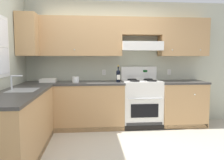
% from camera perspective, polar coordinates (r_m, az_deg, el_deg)
% --- Properties ---
extents(ground_plane, '(7.04, 7.04, 0.00)m').
position_cam_1_polar(ground_plane, '(3.43, -0.95, -18.06)').
color(ground_plane, '#B2AA99').
extents(wall_back, '(4.68, 0.57, 2.55)m').
position_cam_1_polar(wall_back, '(4.71, 2.54, 6.83)').
color(wall_back, '#B7BAA3').
rests_on(wall_back, ground_plane).
extents(counter_back_run, '(3.60, 0.65, 0.91)m').
position_cam_1_polar(counter_back_run, '(4.49, -0.58, -6.31)').
color(counter_back_run, tan).
rests_on(counter_back_run, ground_plane).
extents(counter_left_run, '(0.63, 1.91, 1.13)m').
position_cam_1_polar(counter_left_run, '(3.42, -22.57, -10.41)').
color(counter_left_run, tan).
rests_on(counter_left_run, ground_plane).
extents(stove, '(0.76, 0.62, 1.20)m').
position_cam_1_polar(stove, '(4.59, 7.49, -5.74)').
color(stove, white).
rests_on(stove, ground_plane).
extents(wine_bottle, '(0.08, 0.08, 0.33)m').
position_cam_1_polar(wine_bottle, '(4.33, 1.61, 1.15)').
color(wine_bottle, black).
rests_on(wine_bottle, counter_back_run).
extents(bowl, '(0.30, 0.28, 0.07)m').
position_cam_1_polar(bowl, '(4.58, -15.92, -0.21)').
color(bowl, white).
rests_on(bowl, counter_back_run).
extents(paper_towel_roll, '(0.13, 0.13, 0.11)m').
position_cam_1_polar(paper_towel_roll, '(4.35, -9.27, 0.11)').
color(paper_towel_roll, white).
rests_on(paper_towel_roll, counter_back_run).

